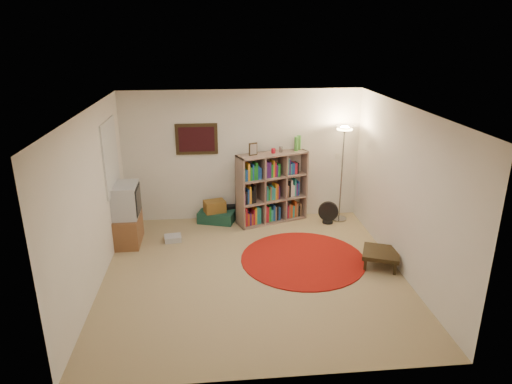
{
  "coord_description": "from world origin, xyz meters",
  "views": [
    {
      "loc": [
        -0.55,
        -6.14,
        3.5
      ],
      "look_at": [
        0.1,
        0.6,
        1.1
      ],
      "focal_mm": 32.0,
      "sensor_mm": 36.0,
      "label": 1
    }
  ],
  "objects_px": {
    "suitcase": "(217,216)",
    "floor_fan": "(328,213)",
    "bookshelf": "(271,189)",
    "floor_lamp": "(344,143)",
    "tv_stand": "(124,215)",
    "side_table": "(381,254)"
  },
  "relations": [
    {
      "from": "suitcase",
      "to": "floor_fan",
      "type": "bearing_deg",
      "value": 9.5
    },
    {
      "from": "bookshelf",
      "to": "floor_fan",
      "type": "relative_size",
      "value": 3.74
    },
    {
      "from": "floor_lamp",
      "to": "suitcase",
      "type": "distance_m",
      "value": 2.79
    },
    {
      "from": "tv_stand",
      "to": "bookshelf",
      "type": "bearing_deg",
      "value": 14.94
    },
    {
      "from": "floor_lamp",
      "to": "suitcase",
      "type": "bearing_deg",
      "value": 176.81
    },
    {
      "from": "tv_stand",
      "to": "side_table",
      "type": "bearing_deg",
      "value": -17.22
    },
    {
      "from": "tv_stand",
      "to": "suitcase",
      "type": "distance_m",
      "value": 1.82
    },
    {
      "from": "floor_fan",
      "to": "tv_stand",
      "type": "height_order",
      "value": "tv_stand"
    },
    {
      "from": "floor_fan",
      "to": "suitcase",
      "type": "xyz_separation_m",
      "value": [
        -2.12,
        0.29,
        -0.11
      ]
    },
    {
      "from": "bookshelf",
      "to": "floor_fan",
      "type": "distance_m",
      "value": 1.19
    },
    {
      "from": "bookshelf",
      "to": "side_table",
      "type": "relative_size",
      "value": 2.27
    },
    {
      "from": "floor_fan",
      "to": "tv_stand",
      "type": "distance_m",
      "value": 3.75
    },
    {
      "from": "bookshelf",
      "to": "tv_stand",
      "type": "bearing_deg",
      "value": 175.32
    },
    {
      "from": "floor_fan",
      "to": "floor_lamp",
      "type": "bearing_deg",
      "value": 44.34
    },
    {
      "from": "tv_stand",
      "to": "side_table",
      "type": "xyz_separation_m",
      "value": [
        4.12,
        -1.23,
        -0.31
      ]
    },
    {
      "from": "floor_fan",
      "to": "tv_stand",
      "type": "relative_size",
      "value": 0.41
    },
    {
      "from": "bookshelf",
      "to": "floor_lamp",
      "type": "relative_size",
      "value": 0.88
    },
    {
      "from": "floor_lamp",
      "to": "floor_fan",
      "type": "distance_m",
      "value": 1.36
    },
    {
      "from": "bookshelf",
      "to": "side_table",
      "type": "xyz_separation_m",
      "value": [
        1.49,
        -1.96,
        -0.45
      ]
    },
    {
      "from": "floor_lamp",
      "to": "tv_stand",
      "type": "distance_m",
      "value": 4.15
    },
    {
      "from": "bookshelf",
      "to": "side_table",
      "type": "bearing_deg",
      "value": -72.88
    },
    {
      "from": "floor_lamp",
      "to": "floor_fan",
      "type": "relative_size",
      "value": 4.27
    }
  ]
}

